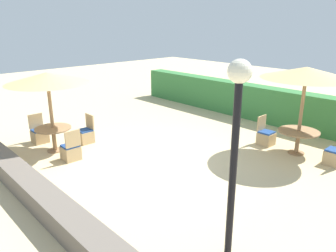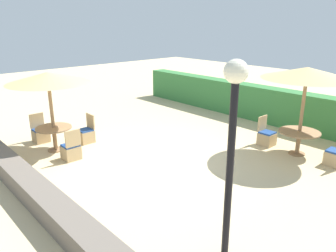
% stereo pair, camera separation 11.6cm
% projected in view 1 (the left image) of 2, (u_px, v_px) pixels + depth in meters
% --- Properties ---
extents(ground_plane, '(40.00, 40.00, 0.00)m').
position_uv_depth(ground_plane, '(153.00, 160.00, 9.43)').
color(ground_plane, '#D1BA8C').
extents(hedge_row, '(13.00, 0.70, 1.37)m').
position_uv_depth(hedge_row, '(263.00, 104.00, 12.98)').
color(hedge_row, '#387A3D').
rests_on(hedge_row, ground_plane).
extents(stone_border, '(10.00, 0.56, 0.48)m').
position_uv_depth(stone_border, '(36.00, 192.00, 7.17)').
color(stone_border, '#6B6056').
rests_on(stone_border, ground_plane).
extents(lamp_post, '(0.36, 0.36, 3.32)m').
position_uv_depth(lamp_post, '(236.00, 124.00, 4.92)').
color(lamp_post, black).
rests_on(lamp_post, ground_plane).
extents(parasol_back_right, '(2.53, 2.53, 2.60)m').
position_uv_depth(parasol_back_right, '(306.00, 73.00, 9.17)').
color(parasol_back_right, '#93704C').
rests_on(parasol_back_right, ground_plane).
extents(round_table_back_right, '(1.19, 1.19, 0.72)m').
position_uv_depth(round_table_back_right, '(298.00, 135.00, 9.74)').
color(round_table_back_right, '#93704C').
rests_on(round_table_back_right, ground_plane).
extents(patio_chair_back_right_east, '(0.46, 0.46, 0.93)m').
position_uv_depth(patio_chair_back_right_east, '(335.00, 156.00, 9.06)').
color(patio_chair_back_right_east, tan).
rests_on(patio_chair_back_right_east, ground_plane).
extents(patio_chair_back_right_west, '(0.46, 0.46, 0.93)m').
position_uv_depth(patio_chair_back_right_west, '(266.00, 137.00, 10.55)').
color(patio_chair_back_right_west, tan).
rests_on(patio_chair_back_right_west, ground_plane).
extents(parasol_front_left, '(2.37, 2.37, 2.42)m').
position_uv_depth(parasol_front_left, '(47.00, 78.00, 9.42)').
color(parasol_front_left, '#93704C').
rests_on(parasol_front_left, ground_plane).
extents(round_table_front_left, '(1.07, 1.07, 0.75)m').
position_uv_depth(round_table_front_left, '(53.00, 133.00, 9.93)').
color(round_table_front_left, '#93704C').
rests_on(round_table_front_left, ground_plane).
extents(patio_chair_front_left_north, '(0.46, 0.46, 0.93)m').
position_uv_depth(patio_chair_front_left_north, '(85.00, 135.00, 10.72)').
color(patio_chair_front_left_north, tan).
rests_on(patio_chair_front_left_north, ground_plane).
extents(patio_chair_front_left_west, '(0.46, 0.46, 0.93)m').
position_uv_depth(patio_chair_front_left_west, '(40.00, 135.00, 10.75)').
color(patio_chair_front_left_west, tan).
rests_on(patio_chair_front_left_west, ground_plane).
extents(patio_chair_front_left_east, '(0.46, 0.46, 0.93)m').
position_uv_depth(patio_chair_front_left_east, '(71.00, 151.00, 9.38)').
color(patio_chair_front_left_east, tan).
rests_on(patio_chair_front_left_east, ground_plane).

